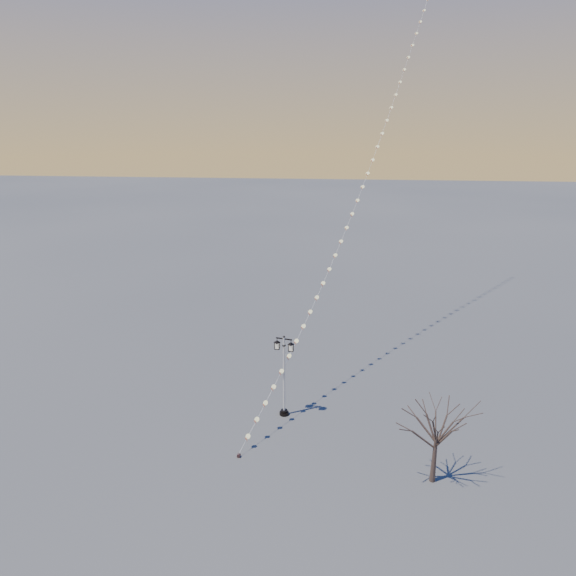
# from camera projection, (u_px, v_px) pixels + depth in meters

# --- Properties ---
(ground) EXTENTS (300.00, 300.00, 0.00)m
(ground) POSITION_uv_depth(u_px,v_px,m) (266.00, 452.00, 28.01)
(ground) COLOR #494B4A
(ground) RESTS_ON ground
(street_lamp) EXTENTS (1.29, 0.65, 5.18)m
(street_lamp) POSITION_uv_depth(u_px,v_px,m) (284.00, 372.00, 30.81)
(street_lamp) COLOR black
(street_lamp) RESTS_ON ground
(bare_tree) EXTENTS (2.69, 2.69, 4.46)m
(bare_tree) POSITION_uv_depth(u_px,v_px,m) (437.00, 426.00, 24.83)
(bare_tree) COLOR #372A23
(bare_tree) RESTS_ON ground
(kite_train) EXTENTS (12.94, 30.76, 29.72)m
(kite_train) POSITION_uv_depth(u_px,v_px,m) (362.00, 156.00, 36.83)
(kite_train) COLOR black
(kite_train) RESTS_ON ground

